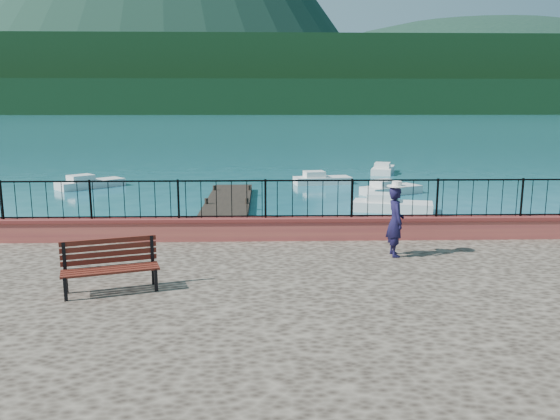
{
  "coord_description": "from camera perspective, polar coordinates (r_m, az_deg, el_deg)",
  "views": [
    {
      "loc": [
        -0.34,
        -9.93,
        4.59
      ],
      "look_at": [
        0.02,
        2.0,
        2.3
      ],
      "focal_mm": 35.0,
      "sensor_mm": 36.0,
      "label": 1
    }
  ],
  "objects": [
    {
      "name": "boat_2",
      "position": [
        29.36,
        11.56,
        2.42
      ],
      "size": [
        3.48,
        2.65,
        0.8
      ],
      "primitive_type": "cube",
      "rotation": [
        0.0,
        0.0,
        0.48
      ],
      "color": "silver",
      "rests_on": "ground"
    },
    {
      "name": "foothills",
      "position": [
        370.34,
        -1.72,
        13.53
      ],
      "size": [
        900.0,
        120.0,
        44.0
      ],
      "primitive_type": "cube",
      "color": "black",
      "rests_on": "ground"
    },
    {
      "name": "dock",
      "position": [
        22.44,
        -5.93,
        -0.62
      ],
      "size": [
        2.0,
        16.0,
        0.3
      ],
      "primitive_type": "cube",
      "color": "#2D231C",
      "rests_on": "ground"
    },
    {
      "name": "companion_hill",
      "position": [
        611.06,
        19.71,
        9.79
      ],
      "size": [
        448.0,
        384.0,
        180.0
      ],
      "primitive_type": "ellipsoid",
      "color": "#142D23",
      "rests_on": "ground"
    },
    {
      "name": "park_bench",
      "position": [
        10.6,
        -17.25,
        -6.65
      ],
      "size": [
        1.82,
        1.07,
        0.96
      ],
      "rotation": [
        0.0,
        0.0,
        0.31
      ],
      "color": "black",
      "rests_on": "promenade"
    },
    {
      "name": "person",
      "position": [
        12.65,
        11.96,
        -1.18
      ],
      "size": [
        0.41,
        0.6,
        1.6
      ],
      "primitive_type": "imported",
      "rotation": [
        0.0,
        0.0,
        1.61
      ],
      "color": "black",
      "rests_on": "promenade"
    },
    {
      "name": "ground",
      "position": [
        10.95,
        0.23,
        -13.93
      ],
      "size": [
        2000.0,
        2000.0,
        0.0
      ],
      "primitive_type": "plane",
      "color": "#19596B",
      "rests_on": "ground"
    },
    {
      "name": "boat_1",
      "position": [
        24.56,
        11.69,
        0.8
      ],
      "size": [
        3.64,
        2.16,
        0.8
      ],
      "primitive_type": "cube",
      "rotation": [
        0.0,
        0.0,
        -0.27
      ],
      "color": "silver",
      "rests_on": "ground"
    },
    {
      "name": "boat_4",
      "position": [
        32.6,
        4.45,
        3.43
      ],
      "size": [
        3.51,
        1.84,
        0.8
      ],
      "primitive_type": "cube",
      "rotation": [
        0.0,
        0.0,
        0.17
      ],
      "color": "silver",
      "rests_on": "ground"
    },
    {
      "name": "boat_3",
      "position": [
        32.86,
        -19.2,
        2.92
      ],
      "size": [
        3.58,
        3.46,
        0.8
      ],
      "primitive_type": "cube",
      "rotation": [
        0.0,
        0.0,
        0.75
      ],
      "color": "silver",
      "rests_on": "ground"
    },
    {
      "name": "far_forest",
      "position": [
        309.97,
        -1.7,
        11.65
      ],
      "size": [
        900.0,
        60.0,
        18.0
      ],
      "primitive_type": "cube",
      "color": "black",
      "rests_on": "ground"
    },
    {
      "name": "boat_0",
      "position": [
        19.92,
        -21.48,
        -2.06
      ],
      "size": [
        3.82,
        1.38,
        0.8
      ],
      "primitive_type": "cube",
      "rotation": [
        0.0,
        0.0,
        0.02
      ],
      "color": "silver",
      "rests_on": "ground"
    },
    {
      "name": "boat_5",
      "position": [
        38.46,
        10.72,
        4.4
      ],
      "size": [
        2.28,
        3.64,
        0.8
      ],
      "primitive_type": "cube",
      "rotation": [
        0.0,
        0.0,
        1.26
      ],
      "color": "silver",
      "rests_on": "ground"
    },
    {
      "name": "parapet",
      "position": [
        13.99,
        -0.28,
        -1.95
      ],
      "size": [
        28.0,
        0.46,
        0.58
      ],
      "primitive_type": "cube",
      "color": "#C05945",
      "rests_on": "promenade"
    },
    {
      "name": "railing",
      "position": [
        13.84,
        -0.28,
        1.14
      ],
      "size": [
        27.0,
        0.05,
        0.95
      ],
      "primitive_type": "cube",
      "color": "black",
      "rests_on": "parapet"
    },
    {
      "name": "hat",
      "position": [
        12.51,
        12.12,
        2.68
      ],
      "size": [
        0.44,
        0.44,
        0.12
      ],
      "primitive_type": "cylinder",
      "color": "white",
      "rests_on": "person"
    }
  ]
}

